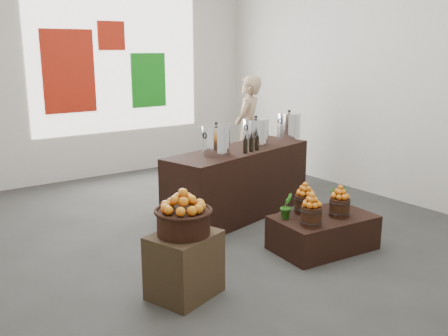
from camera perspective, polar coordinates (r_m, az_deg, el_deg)
ground at (r=6.55m, az=-1.08°, el=-6.91°), size 7.00×7.00×0.00m
back_wall at (r=9.23m, az=-13.84°, el=11.38°), size 6.00×0.04×4.00m
back_opening at (r=9.33m, az=-12.06°, el=11.49°), size 3.20×0.02×2.40m
deco_red_left at (r=9.00m, az=-17.32°, el=10.48°), size 0.90×0.04×1.40m
deco_green_right at (r=9.60m, az=-8.62°, el=9.89°), size 0.70×0.04×1.00m
deco_red_upper at (r=9.28m, az=-12.77°, el=14.54°), size 0.50×0.04×0.50m
crate at (r=4.78m, az=-4.55°, el=-10.96°), size 0.74×0.67×0.62m
wicker_basket at (r=4.62m, az=-4.64°, el=-6.22°), size 0.49×0.49×0.22m
apples_in_basket at (r=4.55m, az=-4.70°, el=-3.67°), size 0.38×0.38×0.21m
display_table at (r=5.96m, az=11.25°, el=-7.23°), size 1.21×0.81×0.40m
apple_bucket_front_left at (r=5.54m, az=9.93°, el=-5.43°), size 0.23×0.23×0.21m
apples_in_bucket_front_left at (r=5.48m, az=10.01°, el=-3.61°), size 0.17×0.17×0.16m
apple_bucket_front_right at (r=5.90m, az=13.06°, el=-4.40°), size 0.23×0.23×0.21m
apples_in_bucket_front_right at (r=5.84m, az=13.15°, el=-2.68°), size 0.17×0.17×0.16m
apple_bucket_rear at (r=5.94m, az=9.18°, el=-4.08°), size 0.23×0.23×0.21m
apples_in_bucket_rear at (r=5.89m, az=9.25°, el=-2.38°), size 0.17×0.17×0.16m
herb_garnish_right at (r=6.25m, az=12.90°, el=-3.02°), size 0.30×0.27×0.29m
herb_garnish_left at (r=5.71m, az=7.13°, el=-4.32°), size 0.20×0.19×0.29m
counter at (r=6.92m, az=1.71°, el=-1.66°), size 2.42×1.25×0.95m
stock_pot_left at (r=6.43m, az=-0.91°, el=3.11°), size 0.36×0.36×0.36m
stock_pot_center at (r=7.07m, az=3.63°, el=4.04°), size 0.36×0.36×0.36m
stock_pot_right at (r=7.75m, az=7.41°, el=4.79°), size 0.36×0.36×0.36m
oil_cruets at (r=6.65m, az=3.30°, el=3.03°), size 0.26×0.12×0.26m
shopper at (r=8.61m, az=2.75°, el=4.40°), size 0.80×0.73×1.84m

